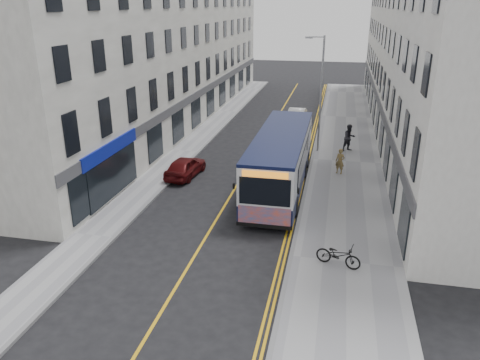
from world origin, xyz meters
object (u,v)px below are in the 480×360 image
at_px(city_bus, 281,159).
at_px(pedestrian_near, 340,161).
at_px(bicycle, 338,255).
at_px(pedestrian_far, 349,138).
at_px(car_white, 296,117).
at_px(streetlamp, 320,91).
at_px(car_maroon, 185,167).

xyz_separation_m(city_bus, pedestrian_near, (3.28, 3.09, -0.91)).
height_order(bicycle, pedestrian_far, pedestrian_far).
distance_m(pedestrian_far, car_white, 8.63).
bearing_deg(pedestrian_near, bicycle, -71.31).
distance_m(pedestrian_near, car_white, 12.95).
bearing_deg(pedestrian_near, streetlamp, 128.26).
distance_m(city_bus, pedestrian_far, 8.96).
xyz_separation_m(streetlamp, pedestrian_near, (1.65, -4.54, -3.48)).
xyz_separation_m(bicycle, pedestrian_far, (0.49, 16.04, 0.47)).
distance_m(streetlamp, city_bus, 8.21).
xyz_separation_m(car_white, car_maroon, (-5.34, -14.53, -0.04)).
bearing_deg(pedestrian_far, bicycle, -126.08).
bearing_deg(bicycle, car_white, 26.36).
bearing_deg(car_maroon, pedestrian_near, -160.91).
bearing_deg(city_bus, car_white, 92.21).
relative_size(streetlamp, car_maroon, 2.15).
relative_size(streetlamp, car_white, 1.97).
bearing_deg(city_bus, bicycle, -67.13).
bearing_deg(city_bus, streetlamp, 77.93).
bearing_deg(pedestrian_far, car_maroon, -178.22).
distance_m(pedestrian_near, car_maroon, 9.48).
height_order(pedestrian_far, car_white, pedestrian_far).
bearing_deg(pedestrian_near, pedestrian_far, 101.67).
height_order(city_bus, bicycle, city_bus).
bearing_deg(car_white, pedestrian_near, -70.17).
height_order(pedestrian_near, car_white, pedestrian_near).
bearing_deg(car_maroon, pedestrian_far, -138.10).
bearing_deg(car_white, city_bus, -85.40).
height_order(bicycle, car_maroon, car_maroon).
height_order(bicycle, car_white, car_white).
height_order(streetlamp, car_white, streetlamp).
distance_m(streetlamp, pedestrian_near, 5.96).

